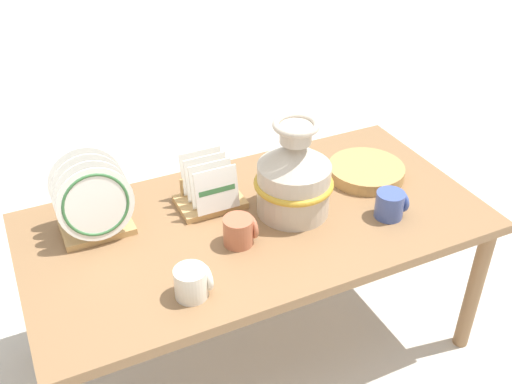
# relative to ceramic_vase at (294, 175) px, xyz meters

# --- Properties ---
(ground_plane) EXTENTS (14.00, 14.00, 0.00)m
(ground_plane) POSITION_rel_ceramic_vase_xyz_m (-0.13, 0.01, -0.73)
(ground_plane) COLOR beige
(display_table) EXTENTS (1.53, 0.79, 0.59)m
(display_table) POSITION_rel_ceramic_vase_xyz_m (-0.13, 0.01, -0.20)
(display_table) COLOR olive
(display_table) RESTS_ON ground_plane
(ceramic_vase) EXTENTS (0.27, 0.27, 0.34)m
(ceramic_vase) POSITION_rel_ceramic_vase_xyz_m (0.00, 0.00, 0.00)
(ceramic_vase) COLOR beige
(ceramic_vase) RESTS_ON display_table
(dish_rack_round_plates) EXTENTS (0.24, 0.19, 0.26)m
(dish_rack_round_plates) POSITION_rel_ceramic_vase_xyz_m (-0.63, 0.17, -0.04)
(dish_rack_round_plates) COLOR tan
(dish_rack_round_plates) RESTS_ON display_table
(dish_rack_square_plates) EXTENTS (0.23, 0.17, 0.17)m
(dish_rack_square_plates) POSITION_rel_ceramic_vase_xyz_m (-0.24, 0.16, -0.09)
(dish_rack_square_plates) COLOR tan
(dish_rack_square_plates) RESTS_ON display_table
(wicker_charger_stack) EXTENTS (0.28, 0.28, 0.04)m
(wicker_charger_stack) POSITION_rel_ceramic_vase_xyz_m (0.35, 0.08, -0.12)
(wicker_charger_stack) COLOR tan
(wicker_charger_stack) RESTS_ON display_table
(mug_terracotta_glaze) EXTENTS (0.10, 0.10, 0.09)m
(mug_terracotta_glaze) POSITION_rel_ceramic_vase_xyz_m (-0.23, -0.08, -0.10)
(mug_terracotta_glaze) COLOR #B76647
(mug_terracotta_glaze) RESTS_ON display_table
(mug_cream_glaze) EXTENTS (0.10, 0.10, 0.09)m
(mug_cream_glaze) POSITION_rel_ceramic_vase_xyz_m (-0.45, -0.24, -0.10)
(mug_cream_glaze) COLOR silver
(mug_cream_glaze) RESTS_ON display_table
(mug_cobalt_glaze) EXTENTS (0.10, 0.10, 0.09)m
(mug_cobalt_glaze) POSITION_rel_ceramic_vase_xyz_m (0.28, -0.17, -0.10)
(mug_cobalt_glaze) COLOR #42569E
(mug_cobalt_glaze) RESTS_ON display_table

